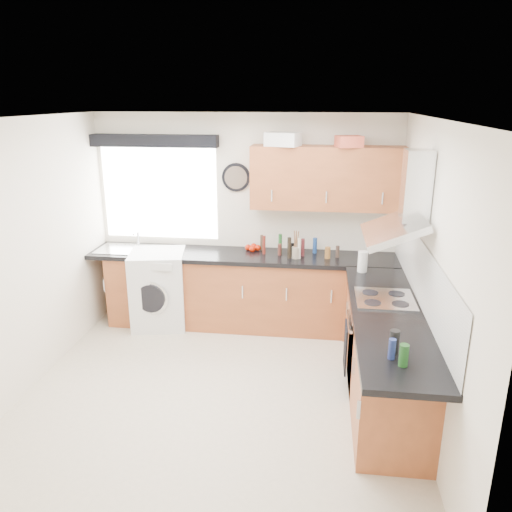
# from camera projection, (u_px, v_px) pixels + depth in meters

# --- Properties ---
(ground_plane) EXTENTS (3.60, 3.60, 0.00)m
(ground_plane) POSITION_uv_depth(u_px,v_px,m) (218.00, 393.00, 4.70)
(ground_plane) COLOR beige
(ceiling) EXTENTS (3.60, 3.60, 0.02)m
(ceiling) POSITION_uv_depth(u_px,v_px,m) (211.00, 119.00, 3.94)
(ceiling) COLOR white
(ceiling) RESTS_ON wall_back
(wall_back) EXTENTS (3.60, 0.02, 2.50)m
(wall_back) POSITION_uv_depth(u_px,v_px,m) (246.00, 220.00, 6.02)
(wall_back) COLOR silver
(wall_back) RESTS_ON ground_plane
(wall_front) EXTENTS (3.60, 0.02, 2.50)m
(wall_front) POSITION_uv_depth(u_px,v_px,m) (144.00, 379.00, 2.62)
(wall_front) COLOR silver
(wall_front) RESTS_ON ground_plane
(wall_left) EXTENTS (0.02, 3.60, 2.50)m
(wall_left) POSITION_uv_depth(u_px,v_px,m) (21.00, 260.00, 4.54)
(wall_left) COLOR silver
(wall_left) RESTS_ON ground_plane
(wall_right) EXTENTS (0.02, 3.60, 2.50)m
(wall_right) POSITION_uv_depth(u_px,v_px,m) (430.00, 277.00, 4.10)
(wall_right) COLOR silver
(wall_right) RESTS_ON ground_plane
(window) EXTENTS (1.40, 0.02, 1.10)m
(window) POSITION_uv_depth(u_px,v_px,m) (160.00, 193.00, 6.04)
(window) COLOR silver
(window) RESTS_ON wall_back
(window_blind) EXTENTS (1.50, 0.18, 0.14)m
(window_blind) POSITION_uv_depth(u_px,v_px,m) (154.00, 141.00, 5.77)
(window_blind) COLOR black
(window_blind) RESTS_ON wall_back
(splashback) EXTENTS (0.01, 3.00, 0.54)m
(splashback) POSITION_uv_depth(u_px,v_px,m) (421.00, 273.00, 4.40)
(splashback) COLOR white
(splashback) RESTS_ON wall_right
(base_cab_back) EXTENTS (3.00, 0.58, 0.86)m
(base_cab_back) POSITION_uv_depth(u_px,v_px,m) (234.00, 291.00, 6.00)
(base_cab_back) COLOR brown
(base_cab_back) RESTS_ON ground_plane
(base_cab_corner) EXTENTS (0.60, 0.60, 0.86)m
(base_cab_corner) POSITION_uv_depth(u_px,v_px,m) (370.00, 298.00, 5.80)
(base_cab_corner) COLOR brown
(base_cab_corner) RESTS_ON ground_plane
(base_cab_right) EXTENTS (0.58, 2.10, 0.86)m
(base_cab_right) POSITION_uv_depth(u_px,v_px,m) (384.00, 355.00, 4.52)
(base_cab_right) COLOR brown
(base_cab_right) RESTS_ON ground_plane
(worktop_back) EXTENTS (3.60, 0.62, 0.05)m
(worktop_back) POSITION_uv_depth(u_px,v_px,m) (242.00, 256.00, 5.84)
(worktop_back) COLOR black
(worktop_back) RESTS_ON base_cab_back
(worktop_right) EXTENTS (0.62, 2.42, 0.05)m
(worktop_right) POSITION_uv_depth(u_px,v_px,m) (389.00, 316.00, 4.24)
(worktop_right) COLOR black
(worktop_right) RESTS_ON base_cab_right
(sink) EXTENTS (0.84, 0.46, 0.10)m
(sink) POSITION_uv_depth(u_px,v_px,m) (133.00, 246.00, 5.99)
(sink) COLOR silver
(sink) RESTS_ON worktop_back
(oven) EXTENTS (0.56, 0.58, 0.85)m
(oven) POSITION_uv_depth(u_px,v_px,m) (381.00, 347.00, 4.67)
(oven) COLOR black
(oven) RESTS_ON ground_plane
(hob_plate) EXTENTS (0.52, 0.52, 0.01)m
(hob_plate) POSITION_uv_depth(u_px,v_px,m) (385.00, 299.00, 4.52)
(hob_plate) COLOR silver
(hob_plate) RESTS_ON worktop_right
(extractor_hood) EXTENTS (0.52, 0.78, 0.66)m
(extractor_hood) POSITION_uv_depth(u_px,v_px,m) (405.00, 207.00, 4.25)
(extractor_hood) COLOR silver
(extractor_hood) RESTS_ON wall_right
(upper_cabinets) EXTENTS (1.70, 0.35, 0.70)m
(upper_cabinets) POSITION_uv_depth(u_px,v_px,m) (327.00, 178.00, 5.57)
(upper_cabinets) COLOR brown
(upper_cabinets) RESTS_ON wall_back
(washing_machine) EXTENTS (0.73, 0.71, 0.92)m
(washing_machine) POSITION_uv_depth(u_px,v_px,m) (159.00, 289.00, 6.00)
(washing_machine) COLOR silver
(washing_machine) RESTS_ON ground_plane
(wall_clock) EXTENTS (0.34, 0.04, 0.34)m
(wall_clock) POSITION_uv_depth(u_px,v_px,m) (236.00, 178.00, 5.84)
(wall_clock) COLOR black
(wall_clock) RESTS_ON wall_back
(casserole) EXTENTS (0.41, 0.35, 0.15)m
(casserole) POSITION_uv_depth(u_px,v_px,m) (283.00, 139.00, 5.43)
(casserole) COLOR silver
(casserole) RESTS_ON upper_cabinets
(storage_box) EXTENTS (0.31, 0.28, 0.12)m
(storage_box) POSITION_uv_depth(u_px,v_px,m) (349.00, 141.00, 5.32)
(storage_box) COLOR #BD4A33
(storage_box) RESTS_ON upper_cabinets
(utensil_pot) EXTENTS (0.11, 0.11, 0.13)m
(utensil_pot) POSITION_uv_depth(u_px,v_px,m) (296.00, 253.00, 5.67)
(utensil_pot) COLOR #7B6F5D
(utensil_pot) RESTS_ON worktop_back
(kitchen_roll) EXTENTS (0.12, 0.12, 0.22)m
(kitchen_roll) POSITION_uv_depth(u_px,v_px,m) (363.00, 262.00, 5.21)
(kitchen_roll) COLOR silver
(kitchen_roll) RESTS_ON worktop_right
(tomato_cluster) EXTENTS (0.16, 0.16, 0.07)m
(tomato_cluster) POSITION_uv_depth(u_px,v_px,m) (253.00, 248.00, 5.95)
(tomato_cluster) COLOR #AA1602
(tomato_cluster) RESTS_ON worktop_back
(jar_0) EXTENTS (0.05, 0.05, 0.13)m
(jar_0) POSITION_uv_depth(u_px,v_px,m) (280.00, 250.00, 5.77)
(jar_0) COLOR #411D17
(jar_0) RESTS_ON worktop_back
(jar_1) EXTENTS (0.04, 0.04, 0.24)m
(jar_1) POSITION_uv_depth(u_px,v_px,m) (280.00, 244.00, 5.80)
(jar_1) COLOR #18451C
(jar_1) RESTS_ON worktop_back
(jar_2) EXTENTS (0.04, 0.04, 0.22)m
(jar_2) POSITION_uv_depth(u_px,v_px,m) (264.00, 245.00, 5.81)
(jar_2) COLOR #5C1B13
(jar_2) RESTS_ON worktop_back
(jar_3) EXTENTS (0.04, 0.04, 0.14)m
(jar_3) POSITION_uv_depth(u_px,v_px,m) (338.00, 252.00, 5.69)
(jar_3) COLOR #3A2920
(jar_3) RESTS_ON worktop_back
(jar_4) EXTENTS (0.04, 0.04, 0.12)m
(jar_4) POSITION_uv_depth(u_px,v_px,m) (292.00, 248.00, 5.86)
(jar_4) COLOR black
(jar_4) RESTS_ON worktop_back
(jar_5) EXTENTS (0.04, 0.04, 0.24)m
(jar_5) POSITION_uv_depth(u_px,v_px,m) (289.00, 248.00, 5.65)
(jar_5) COLOR black
(jar_5) RESTS_ON worktop_back
(jar_6) EXTENTS (0.04, 0.04, 0.19)m
(jar_6) POSITION_uv_depth(u_px,v_px,m) (262.00, 243.00, 5.96)
(jar_6) COLOR #3C2E21
(jar_6) RESTS_ON worktop_back
(jar_7) EXTENTS (0.06, 0.06, 0.13)m
(jar_7) POSITION_uv_depth(u_px,v_px,m) (328.00, 253.00, 5.66)
(jar_7) COLOR brown
(jar_7) RESTS_ON worktop_back
(jar_8) EXTENTS (0.04, 0.04, 0.24)m
(jar_8) POSITION_uv_depth(u_px,v_px,m) (299.00, 248.00, 5.63)
(jar_8) COLOR #BCB5A1
(jar_8) RESTS_ON worktop_back
(jar_9) EXTENTS (0.04, 0.04, 0.21)m
(jar_9) POSITION_uv_depth(u_px,v_px,m) (303.00, 247.00, 5.73)
(jar_9) COLOR #5B2023
(jar_9) RESTS_ON worktop_back
(jar_10) EXTENTS (0.05, 0.05, 0.18)m
(jar_10) POSITION_uv_depth(u_px,v_px,m) (315.00, 246.00, 5.84)
(jar_10) COLOR navy
(jar_10) RESTS_ON worktop_back
(bottle_0) EXTENTS (0.06, 0.06, 0.16)m
(bottle_0) POSITION_uv_depth(u_px,v_px,m) (404.00, 355.00, 3.38)
(bottle_0) COLOR #18441A
(bottle_0) RESTS_ON worktop_right
(bottle_1) EXTENTS (0.07, 0.07, 0.18)m
(bottle_1) POSITION_uv_depth(u_px,v_px,m) (394.00, 342.00, 3.55)
(bottle_1) COLOR black
(bottle_1) RESTS_ON worktop_right
(bottle_2) EXTENTS (0.05, 0.05, 0.15)m
(bottle_2) POSITION_uv_depth(u_px,v_px,m) (392.00, 349.00, 3.48)
(bottle_2) COLOR navy
(bottle_2) RESTS_ON worktop_right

